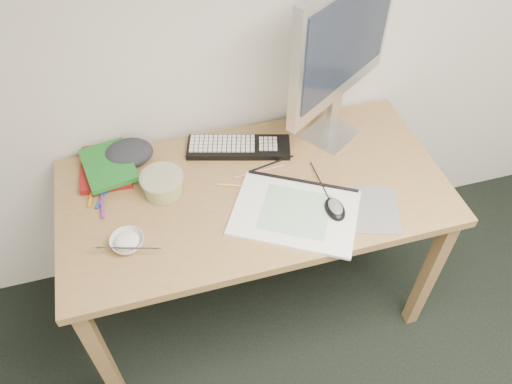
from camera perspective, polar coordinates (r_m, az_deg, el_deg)
The scene contains 18 objects.
desk at distance 1.87m, azimuth -0.18°, elevation -1.33°, with size 1.40×0.70×0.75m.
mousepad at distance 1.78m, azimuth 12.29°, elevation -1.97°, with size 0.23×0.21×0.00m, color gray.
sketchpad at distance 1.73m, azimuth 4.48°, elevation -2.36°, with size 0.42×0.30×0.01m, color white.
keyboard at distance 1.95m, azimuth -1.99°, elevation 5.13°, with size 0.40×0.13×0.02m, color black.
monitor at distance 1.80m, azimuth 9.94°, elevation 16.27°, with size 0.49×0.35×0.65m.
mouse at distance 1.73m, azimuth 9.05°, elevation -1.69°, with size 0.07×0.11×0.04m, color black.
rice_bowl at distance 1.68m, azimuth -14.49°, elevation -5.57°, with size 0.11×0.11×0.03m, color silver.
chopsticks at distance 1.64m, azimuth -14.48°, elevation -6.22°, with size 0.02×0.02×0.21m, color #B5B5B8.
fruit_tub at distance 1.80m, azimuth -10.62°, elevation 0.90°, with size 0.16×0.16×0.08m, color #E4D750.
book_red at distance 1.95m, azimuth -16.71°, elevation 2.82°, with size 0.18×0.24×0.02m, color maroon.
book_green at distance 1.92m, azimuth -16.51°, elevation 2.99°, with size 0.17×0.24×0.02m, color #1C7024.
cloth_lump at distance 1.95m, azimuth -14.35°, elevation 4.32°, with size 0.15×0.13×0.06m, color #282930.
pencil_pink at distance 1.86m, azimuth 0.33°, elevation 2.35°, with size 0.01×0.01×0.20m, color pink.
pencil_tan at distance 1.81m, azimuth -1.50°, elevation 0.67°, with size 0.01×0.01×0.20m, color tan.
pencil_black at distance 1.89m, azimuth 1.87°, elevation 3.30°, with size 0.01×0.01×0.18m, color black.
marker_blue at distance 1.86m, azimuth -17.02°, elevation -0.42°, with size 0.01×0.01×0.12m, color #1B4394.
marker_orange at distance 1.88m, azimuth -18.23°, elevation 0.05°, with size 0.01×0.01×0.14m, color orange.
marker_purple at distance 1.83m, azimuth -17.18°, elevation -1.26°, with size 0.01×0.01×0.14m, color purple.
Camera 1 is at (-0.53, 0.25, 2.08)m, focal length 35.00 mm.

